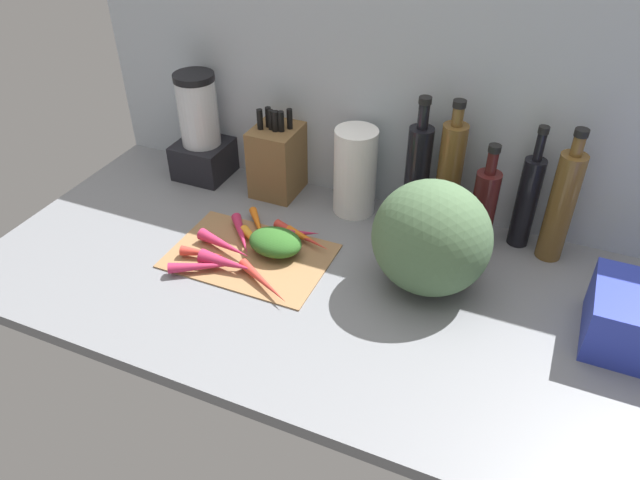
{
  "coord_description": "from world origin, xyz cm",
  "views": [
    {
      "loc": [
        38.73,
        -99.47,
        90.75
      ],
      "look_at": [
        -4.12,
        -0.48,
        10.87
      ],
      "focal_mm": 33.8,
      "sensor_mm": 36.0,
      "label": 1
    }
  ],
  "objects_px": {
    "carrot_8": "(305,238)",
    "bottle_3": "(527,200)",
    "carrot_9": "(228,263)",
    "carrot_10": "(302,236)",
    "carrot_0": "(242,235)",
    "bottle_0": "(417,174)",
    "blender_appliance": "(201,133)",
    "winter_squash": "(431,238)",
    "bottle_1": "(449,176)",
    "carrot_5": "(207,266)",
    "carrot_7": "(224,245)",
    "carrot_2": "(259,227)",
    "knife_block": "(277,159)",
    "bottle_2": "(484,207)",
    "paper_towel_roll": "(355,172)",
    "carrot_4": "(264,282)",
    "carrot_1": "(202,253)",
    "carrot_6": "(259,244)",
    "bottle_4": "(561,205)",
    "carrot_3": "(298,233)",
    "cutting_board": "(249,256)"
  },
  "relations": [
    {
      "from": "carrot_9",
      "to": "bottle_1",
      "type": "xyz_separation_m",
      "value": [
        0.42,
        0.38,
        0.13
      ]
    },
    {
      "from": "bottle_0",
      "to": "bottle_3",
      "type": "bearing_deg",
      "value": 2.96
    },
    {
      "from": "carrot_0",
      "to": "carrot_10",
      "type": "xyz_separation_m",
      "value": [
        0.14,
        0.05,
        -0.0
      ]
    },
    {
      "from": "carrot_3",
      "to": "blender_appliance",
      "type": "height_order",
      "value": "blender_appliance"
    },
    {
      "from": "blender_appliance",
      "to": "bottle_3",
      "type": "height_order",
      "value": "bottle_3"
    },
    {
      "from": "carrot_3",
      "to": "carrot_10",
      "type": "xyz_separation_m",
      "value": [
        0.01,
        -0.01,
        -0.0
      ]
    },
    {
      "from": "carrot_4",
      "to": "carrot_0",
      "type": "bearing_deg",
      "value": 134.21
    },
    {
      "from": "carrot_2",
      "to": "knife_block",
      "type": "distance_m",
      "value": 0.22
    },
    {
      "from": "carrot_8",
      "to": "carrot_10",
      "type": "distance_m",
      "value": 0.01
    },
    {
      "from": "carrot_5",
      "to": "blender_appliance",
      "type": "xyz_separation_m",
      "value": [
        -0.25,
        0.39,
        0.11
      ]
    },
    {
      "from": "carrot_4",
      "to": "bottle_2",
      "type": "height_order",
      "value": "bottle_2"
    },
    {
      "from": "carrot_8",
      "to": "bottle_0",
      "type": "xyz_separation_m",
      "value": [
        0.22,
        0.21,
        0.12
      ]
    },
    {
      "from": "knife_block",
      "to": "bottle_4",
      "type": "bearing_deg",
      "value": -0.5
    },
    {
      "from": "carrot_8",
      "to": "blender_appliance",
      "type": "distance_m",
      "value": 0.47
    },
    {
      "from": "carrot_1",
      "to": "paper_towel_roll",
      "type": "bearing_deg",
      "value": 53.83
    },
    {
      "from": "carrot_9",
      "to": "carrot_10",
      "type": "distance_m",
      "value": 0.21
    },
    {
      "from": "carrot_6",
      "to": "bottle_3",
      "type": "bearing_deg",
      "value": 26.52
    },
    {
      "from": "bottle_3",
      "to": "carrot_2",
      "type": "bearing_deg",
      "value": -160.21
    },
    {
      "from": "carrot_9",
      "to": "bottle_2",
      "type": "distance_m",
      "value": 0.63
    },
    {
      "from": "carrot_9",
      "to": "blender_appliance",
      "type": "bearing_deg",
      "value": 128.49
    },
    {
      "from": "carrot_6",
      "to": "paper_towel_roll",
      "type": "distance_m",
      "value": 0.32
    },
    {
      "from": "carrot_5",
      "to": "bottle_1",
      "type": "relative_size",
      "value": 0.51
    },
    {
      "from": "cutting_board",
      "to": "bottle_4",
      "type": "relative_size",
      "value": 1.14
    },
    {
      "from": "carrot_7",
      "to": "carrot_9",
      "type": "height_order",
      "value": "carrot_9"
    },
    {
      "from": "blender_appliance",
      "to": "bottle_0",
      "type": "height_order",
      "value": "bottle_0"
    },
    {
      "from": "carrot_0",
      "to": "carrot_2",
      "type": "xyz_separation_m",
      "value": [
        0.02,
        0.05,
        -0.0
      ]
    },
    {
      "from": "carrot_0",
      "to": "bottle_0",
      "type": "height_order",
      "value": "bottle_0"
    },
    {
      "from": "bottle_3",
      "to": "bottle_0",
      "type": "bearing_deg",
      "value": -177.04
    },
    {
      "from": "carrot_1",
      "to": "blender_appliance",
      "type": "xyz_separation_m",
      "value": [
        -0.21,
        0.35,
        0.11
      ]
    },
    {
      "from": "carrot_3",
      "to": "bottle_2",
      "type": "height_order",
      "value": "bottle_2"
    },
    {
      "from": "carrot_7",
      "to": "bottle_2",
      "type": "height_order",
      "value": "bottle_2"
    },
    {
      "from": "carrot_2",
      "to": "carrot_10",
      "type": "xyz_separation_m",
      "value": [
        0.12,
        0.0,
        0.0
      ]
    },
    {
      "from": "carrot_2",
      "to": "bottle_2",
      "type": "bearing_deg",
      "value": 18.71
    },
    {
      "from": "carrot_9",
      "to": "bottle_0",
      "type": "xyz_separation_m",
      "value": [
        0.34,
        0.38,
        0.12
      ]
    },
    {
      "from": "carrot_2",
      "to": "bottle_2",
      "type": "relative_size",
      "value": 0.58
    },
    {
      "from": "blender_appliance",
      "to": "carrot_8",
      "type": "bearing_deg",
      "value": -25.67
    },
    {
      "from": "cutting_board",
      "to": "carrot_8",
      "type": "bearing_deg",
      "value": 45.09
    },
    {
      "from": "carrot_5",
      "to": "winter_squash",
      "type": "relative_size",
      "value": 0.68
    },
    {
      "from": "cutting_board",
      "to": "carrot_3",
      "type": "height_order",
      "value": "carrot_3"
    },
    {
      "from": "carrot_8",
      "to": "bottle_3",
      "type": "xyz_separation_m",
      "value": [
        0.49,
        0.22,
        0.11
      ]
    },
    {
      "from": "bottle_1",
      "to": "bottle_2",
      "type": "height_order",
      "value": "bottle_1"
    },
    {
      "from": "carrot_5",
      "to": "carrot_7",
      "type": "height_order",
      "value": "carrot_7"
    },
    {
      "from": "blender_appliance",
      "to": "bottle_0",
      "type": "distance_m",
      "value": 0.63
    },
    {
      "from": "winter_squash",
      "to": "bottle_1",
      "type": "xyz_separation_m",
      "value": [
        -0.02,
        0.24,
        0.02
      ]
    },
    {
      "from": "knife_block",
      "to": "carrot_9",
      "type": "bearing_deg",
      "value": -81.73
    },
    {
      "from": "carrot_0",
      "to": "knife_block",
      "type": "distance_m",
      "value": 0.27
    },
    {
      "from": "carrot_5",
      "to": "carrot_8",
      "type": "bearing_deg",
      "value": 49.93
    },
    {
      "from": "carrot_2",
      "to": "blender_appliance",
      "type": "height_order",
      "value": "blender_appliance"
    },
    {
      "from": "carrot_7",
      "to": "paper_towel_roll",
      "type": "relative_size",
      "value": 0.67
    },
    {
      "from": "carrot_3",
      "to": "blender_appliance",
      "type": "relative_size",
      "value": 0.34
    }
  ]
}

